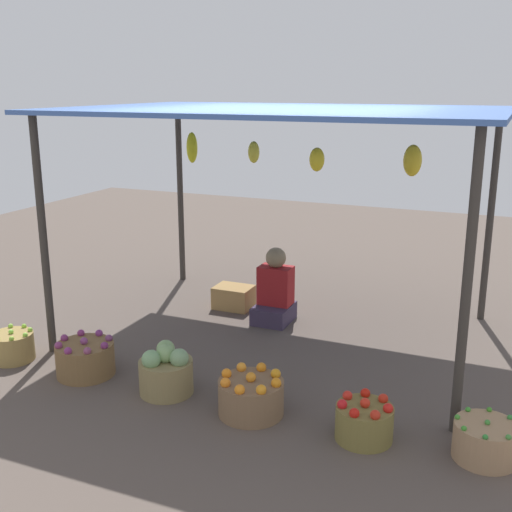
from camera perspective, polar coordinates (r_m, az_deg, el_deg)
name	(u,v)px	position (r m, az deg, el deg)	size (l,w,h in m)	color
ground_plane	(280,334)	(6.33, 2.21, -6.97)	(14.00, 14.00, 0.00)	brown
market_stall_structure	(284,122)	(5.87, 2.51, 11.90)	(3.88, 2.73, 2.18)	#38332D
vendor_person	(275,293)	(6.56, 1.70, -3.37)	(0.36, 0.44, 0.78)	#382E45
basket_limes	(13,346)	(6.11, -21.02, -7.58)	(0.37, 0.37, 0.29)	#9B7E45
basket_purple_onions	(85,358)	(5.62, -15.08, -8.87)	(0.49, 0.49, 0.33)	brown
basket_cabbages	(166,372)	(5.17, -8.08, -10.27)	(0.43, 0.43, 0.41)	olive
basket_oranges	(251,396)	(4.83, -0.46, -12.47)	(0.49, 0.49, 0.33)	#806143
basket_red_tomatoes	(364,421)	(4.59, 9.69, -14.44)	(0.40, 0.40, 0.31)	olive
basket_green_chilies	(485,441)	(4.58, 19.91, -15.36)	(0.42, 0.42, 0.28)	#A6805B
wooden_crate_near_vendor	(234,297)	(6.99, -2.02, -3.71)	(0.41, 0.31, 0.24)	#A57D47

